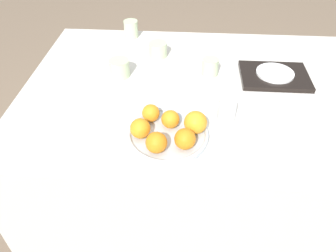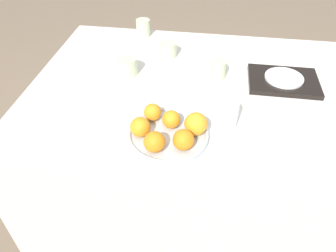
% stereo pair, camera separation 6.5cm
% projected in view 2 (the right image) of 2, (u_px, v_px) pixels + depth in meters
% --- Properties ---
extents(ground_plane, '(12.00, 12.00, 0.00)m').
position_uv_depth(ground_plane, '(201.00, 200.00, 1.83)').
color(ground_plane, '#7A6651').
extents(table, '(1.52, 1.03, 0.75)m').
position_uv_depth(table, '(206.00, 153.00, 1.58)').
color(table, silver).
rests_on(table, ground_plane).
extents(fruit_platter, '(0.28, 0.28, 0.02)m').
position_uv_depth(fruit_platter, '(168.00, 134.00, 1.11)').
color(fruit_platter, '#B2BCC6').
rests_on(fruit_platter, table).
extents(orange_0, '(0.06, 0.06, 0.06)m').
position_uv_depth(orange_0, '(171.00, 119.00, 1.12)').
color(orange_0, orange).
rests_on(orange_0, fruit_platter).
extents(orange_1, '(0.07, 0.07, 0.07)m').
position_uv_depth(orange_1, '(183.00, 140.00, 1.04)').
color(orange_1, orange).
rests_on(orange_1, fruit_platter).
extents(orange_2, '(0.07, 0.07, 0.07)m').
position_uv_depth(orange_2, '(154.00, 142.00, 1.03)').
color(orange_2, orange).
rests_on(orange_2, fruit_platter).
extents(orange_3, '(0.08, 0.08, 0.08)m').
position_uv_depth(orange_3, '(196.00, 124.00, 1.09)').
color(orange_3, orange).
rests_on(orange_3, fruit_platter).
extents(orange_4, '(0.07, 0.07, 0.07)m').
position_uv_depth(orange_4, '(140.00, 127.00, 1.08)').
color(orange_4, orange).
rests_on(orange_4, fruit_platter).
extents(orange_5, '(0.06, 0.06, 0.06)m').
position_uv_depth(orange_5, '(153.00, 112.00, 1.15)').
color(orange_5, orange).
rests_on(orange_5, fruit_platter).
extents(water_glass, '(0.07, 0.07, 0.11)m').
position_uv_depth(water_glass, '(229.00, 114.00, 1.13)').
color(water_glass, silver).
rests_on(water_glass, table).
extents(serving_tray, '(0.29, 0.21, 0.02)m').
position_uv_depth(serving_tray, '(283.00, 81.00, 1.37)').
color(serving_tray, black).
rests_on(serving_tray, table).
extents(side_plate, '(0.16, 0.16, 0.01)m').
position_uv_depth(side_plate, '(284.00, 78.00, 1.36)').
color(side_plate, white).
rests_on(side_plate, serving_tray).
extents(cup_0, '(0.07, 0.07, 0.08)m').
position_uv_depth(cup_0, '(143.00, 28.00, 1.68)').
color(cup_0, '#B7CC9E').
rests_on(cup_0, table).
extents(cup_1, '(0.08, 0.08, 0.07)m').
position_uv_depth(cup_1, '(168.00, 49.00, 1.52)').
color(cup_1, '#B7CC9E').
rests_on(cup_1, table).
extents(cup_2, '(0.09, 0.09, 0.07)m').
position_uv_depth(cup_2, '(127.00, 66.00, 1.40)').
color(cup_2, '#B7CC9E').
rests_on(cup_2, table).
extents(cup_3, '(0.07, 0.07, 0.07)m').
position_uv_depth(cup_3, '(218.00, 69.00, 1.39)').
color(cup_3, '#B7CC9E').
rests_on(cup_3, table).
extents(napkin, '(0.11, 0.12, 0.01)m').
position_uv_depth(napkin, '(277.00, 50.00, 1.59)').
color(napkin, white).
rests_on(napkin, table).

